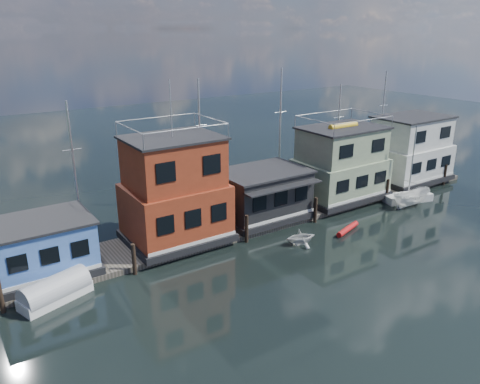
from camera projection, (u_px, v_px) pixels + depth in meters
ground at (376, 278)px, 30.71m from camera, size 160.00×160.00×0.00m
dock at (267, 217)px, 40.07m from camera, size 48.00×5.00×0.40m
houseboat_blue at (42, 247)px, 29.99m from camera, size 6.40×4.90×3.66m
houseboat_red at (175, 192)px, 34.34m from camera, size 7.40×5.90×11.86m
houseboat_dark at (262, 194)px, 39.06m from camera, size 7.40×6.10×4.06m
houseboat_green at (341, 164)px, 43.42m from camera, size 8.40×5.90×7.03m
houseboat_white at (410, 150)px, 48.65m from camera, size 8.40×5.90×6.66m
pilings at (284, 218)px, 37.40m from camera, size 42.28×0.28×2.20m
background_masts at (270, 136)px, 45.51m from camera, size 36.40×0.16×12.00m
tarp_runabout at (55, 291)px, 27.93m from camera, size 4.48×2.87×1.70m
motorboat at (411, 198)px, 42.76m from camera, size 4.27×1.99×1.59m
day_sailer at (408, 197)px, 44.18m from camera, size 4.85×2.71×7.27m
red_kayak at (348, 229)px, 37.59m from camera, size 3.03×1.37×0.45m
dinghy_white at (301, 237)px, 35.27m from camera, size 2.77×2.53×1.24m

